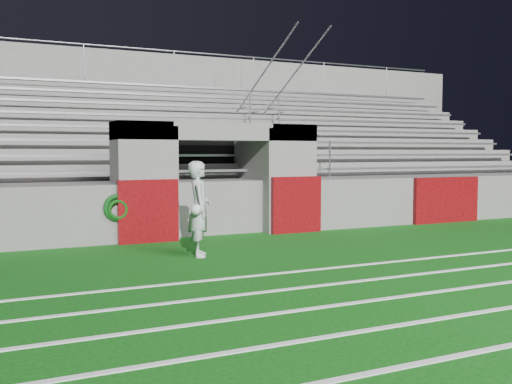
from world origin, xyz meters
TOP-DOWN VIEW (x-y plane):
  - ground at (0.00, 0.00)m, footprint 90.00×90.00m
  - stadium_structure at (0.00, 7.97)m, footprint 26.00×8.48m
  - goalkeeper_with_ball at (-1.34, 0.98)m, footprint 0.59×0.75m
  - hose_coil at (-2.45, 2.94)m, footprint 0.59×0.15m

SIDE VIEW (x-z plane):
  - ground at x=0.00m, z-range 0.00..0.00m
  - hose_coil at x=-2.45m, z-range 0.48..1.06m
  - goalkeeper_with_ball at x=-1.34m, z-range 0.00..1.77m
  - stadium_structure at x=0.00m, z-range -1.22..4.20m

